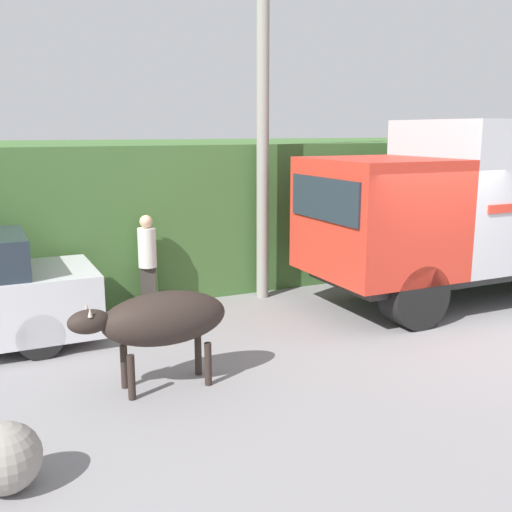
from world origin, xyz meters
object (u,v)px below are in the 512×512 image
Objects in this scene: brown_cow at (161,320)px; utility_pole at (263,104)px; pedestrian_on_hill at (147,258)px; roadside_rock at (6,458)px; cargo_truck at (493,201)px.

utility_pole is at bearing 37.63° from brown_cow.
pedestrian_on_hill reaches higher than brown_cow.
brown_cow is 2.48m from roadside_rock.
utility_pole is 10.97× the size of roadside_rock.
brown_cow is at bearing 39.16° from roadside_rock.
cargo_truck is at bearing -23.85° from utility_pole.
utility_pole is (-3.94, 1.74, 1.75)m from cargo_truck.
utility_pole is at bearing 44.46° from roadside_rock.
pedestrian_on_hill is (0.71, 3.22, 0.07)m from brown_cow.
roadside_rock is at bearing 79.76° from pedestrian_on_hill.
cargo_truck is 11.11× the size of roadside_rock.
pedestrian_on_hill is 3.43m from utility_pole.
cargo_truck reaches higher than pedestrian_on_hill.
brown_cow is 5.07m from utility_pole.
cargo_truck is at bearing 18.69° from roadside_rock.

